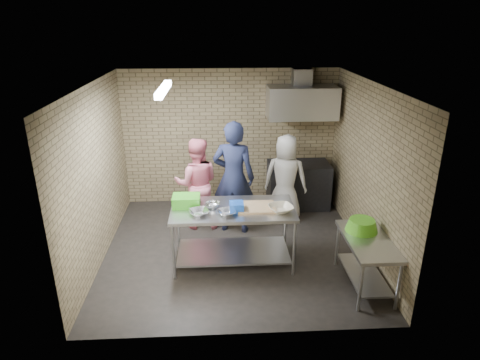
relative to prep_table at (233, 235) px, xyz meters
name	(u,v)px	position (x,y,z in m)	size (l,w,h in m)	color
floor	(235,249)	(0.04, 0.37, -0.46)	(4.20, 4.20, 0.00)	black
ceiling	(234,84)	(0.04, 0.37, 2.24)	(4.20, 4.20, 0.00)	black
back_wall	(230,138)	(0.04, 2.37, 0.89)	(4.20, 0.06, 2.70)	#91805A
front_wall	(242,236)	(0.04, -1.63, 0.89)	(4.20, 0.06, 2.70)	#91805A
left_wall	(96,176)	(-2.06, 0.37, 0.89)	(0.06, 4.00, 2.70)	#91805A
right_wall	(368,170)	(2.14, 0.37, 0.89)	(0.06, 4.00, 2.70)	#91805A
prep_table	(233,235)	(0.00, 0.00, 0.00)	(1.85, 0.93, 0.93)	#B4B6BB
side_counter	(365,262)	(1.84, -0.73, -0.09)	(0.60, 1.20, 0.75)	silver
stove	(298,185)	(1.39, 2.02, -0.01)	(1.20, 0.70, 0.90)	black
range_hood	(302,102)	(1.39, 2.07, 1.64)	(1.30, 0.60, 0.60)	silver
hood_duct	(302,77)	(1.39, 2.22, 2.09)	(0.35, 0.30, 0.30)	#A5A8AD
wall_shelf	(315,110)	(1.69, 2.26, 1.46)	(0.80, 0.20, 0.04)	#3F2B19
fluorescent_fixture	(164,89)	(-0.96, 0.37, 2.18)	(0.10, 1.25, 0.08)	white
green_crate	(186,201)	(-0.70, 0.12, 0.55)	(0.41, 0.31, 0.16)	green
blue_tub	(237,207)	(0.05, -0.10, 0.53)	(0.21, 0.21, 0.13)	#174AB3
cutting_board	(256,207)	(0.35, -0.02, 0.48)	(0.57, 0.43, 0.03)	tan
mixing_bowl_a	(199,213)	(-0.50, -0.20, 0.50)	(0.29, 0.29, 0.07)	silver
mixing_bowl_b	(213,205)	(-0.30, 0.05, 0.50)	(0.22, 0.22, 0.07)	silver
mixing_bowl_c	(227,213)	(-0.10, -0.22, 0.50)	(0.27, 0.27, 0.07)	silver
ceramic_bowl	(281,209)	(0.70, -0.15, 0.51)	(0.36, 0.36, 0.09)	beige
green_basin	(362,225)	(1.82, -0.48, 0.37)	(0.46, 0.46, 0.17)	#59C626
bottle_red	(303,104)	(1.44, 2.26, 1.57)	(0.07, 0.07, 0.18)	#B22619
man_navy	(234,178)	(0.06, 1.06, 0.54)	(0.73, 0.48, 2.01)	#161A37
woman_pink	(197,184)	(-0.59, 1.26, 0.37)	(0.81, 0.63, 1.66)	pink
woman_white	(285,178)	(1.03, 1.47, 0.35)	(0.80, 0.52, 1.63)	white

